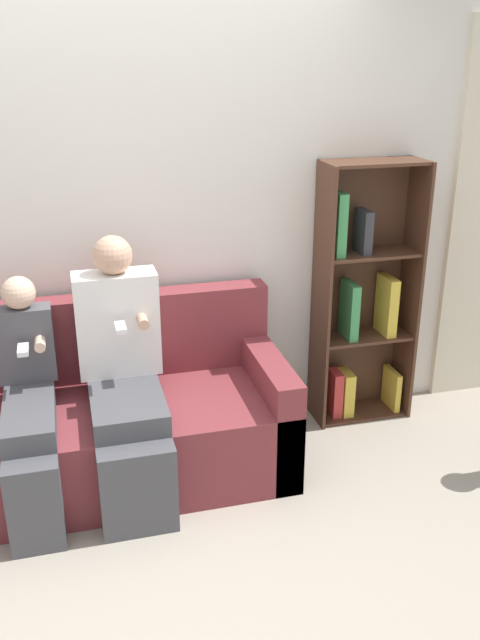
# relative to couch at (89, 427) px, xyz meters

# --- Properties ---
(ground_plane) EXTENTS (14.00, 14.00, 0.00)m
(ground_plane) POSITION_rel_couch_xyz_m (0.32, -0.50, -0.29)
(ground_plane) COLOR #9E9384
(back_wall) EXTENTS (10.00, 0.06, 2.55)m
(back_wall) POSITION_rel_couch_xyz_m (0.32, 0.43, 0.98)
(back_wall) COLOR silver
(back_wall) RESTS_ON ground_plane
(couch) EXTENTS (2.03, 0.80, 0.90)m
(couch) POSITION_rel_couch_xyz_m (0.00, 0.00, 0.00)
(couch) COLOR maroon
(couch) RESTS_ON ground_plane
(adult_seated) EXTENTS (0.41, 0.76, 1.26)m
(adult_seated) POSITION_rel_couch_xyz_m (0.19, -0.10, 0.35)
(adult_seated) COLOR #47474C
(adult_seated) RESTS_ON ground_plane
(child_seated) EXTENTS (0.28, 0.77, 1.09)m
(child_seated) POSITION_rel_couch_xyz_m (-0.27, -0.15, 0.25)
(child_seated) COLOR #47474C
(child_seated) RESTS_ON ground_plane
(bookshelf) EXTENTS (0.57, 0.27, 1.54)m
(bookshelf) POSITION_rel_couch_xyz_m (1.61, 0.29, 0.43)
(bookshelf) COLOR #4C2D1E
(bookshelf) RESTS_ON ground_plane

